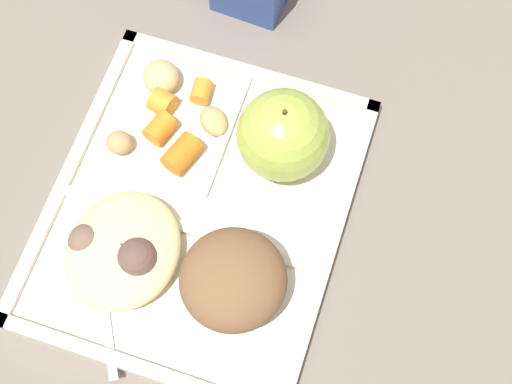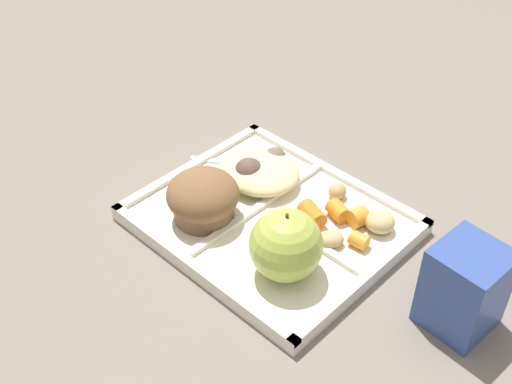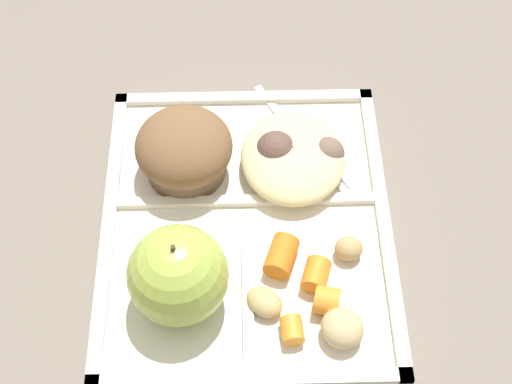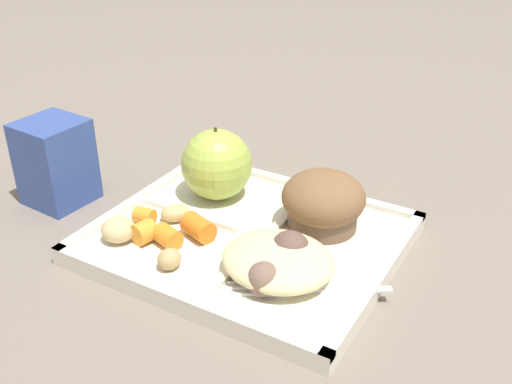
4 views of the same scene
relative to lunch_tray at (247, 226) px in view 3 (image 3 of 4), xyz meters
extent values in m
plane|color=slate|center=(0.00, 0.00, -0.01)|extent=(6.00, 6.00, 0.00)
cube|color=silver|center=(0.00, 0.00, 0.00)|extent=(0.30, 0.26, 0.01)
cube|color=silver|center=(0.00, -0.12, 0.01)|extent=(0.30, 0.01, 0.01)
cube|color=silver|center=(0.00, 0.12, 0.01)|extent=(0.30, 0.01, 0.01)
cube|color=silver|center=(-0.15, 0.00, 0.01)|extent=(0.01, 0.26, 0.01)
cube|color=silver|center=(0.15, 0.00, 0.01)|extent=(0.01, 0.26, 0.01)
cube|color=silver|center=(0.02, 0.00, 0.01)|extent=(0.01, 0.23, 0.01)
cube|color=silver|center=(-0.08, 0.00, 0.01)|extent=(0.13, 0.01, 0.01)
sphere|color=#A8C14C|center=(-0.07, 0.06, 0.05)|extent=(0.08, 0.08, 0.08)
cylinder|color=#4C381E|center=(-0.07, 0.06, 0.09)|extent=(0.00, 0.00, 0.01)
cylinder|color=brown|center=(0.06, 0.06, 0.02)|extent=(0.07, 0.07, 0.02)
ellipsoid|color=brown|center=(0.06, 0.06, 0.04)|extent=(0.09, 0.09, 0.05)
cylinder|color=orange|center=(-0.08, -0.06, 0.02)|extent=(0.03, 0.03, 0.02)
cylinder|color=orange|center=(-0.04, -0.03, 0.02)|extent=(0.04, 0.03, 0.02)
cylinder|color=orange|center=(-0.06, -0.06, 0.02)|extent=(0.03, 0.03, 0.02)
cylinder|color=orange|center=(-0.11, -0.04, 0.01)|extent=(0.02, 0.02, 0.02)
ellipsoid|color=tan|center=(-0.08, -0.01, 0.01)|extent=(0.04, 0.04, 0.02)
ellipsoid|color=tan|center=(-0.03, -0.09, 0.02)|extent=(0.02, 0.03, 0.02)
ellipsoid|color=tan|center=(-0.11, -0.08, 0.02)|extent=(0.05, 0.04, 0.03)
ellipsoid|color=beige|center=(0.06, -0.04, 0.02)|extent=(0.11, 0.10, 0.03)
sphere|color=brown|center=(0.06, -0.04, 0.02)|extent=(0.03, 0.03, 0.03)
sphere|color=brown|center=(0.06, -0.03, 0.03)|extent=(0.04, 0.04, 0.04)
sphere|color=brown|center=(0.06, -0.03, 0.02)|extent=(0.03, 0.03, 0.03)
sphere|color=#755B4C|center=(0.06, -0.08, 0.02)|extent=(0.03, 0.03, 0.03)
cube|color=white|center=(0.12, -0.04, 0.01)|extent=(0.08, 0.05, 0.00)
cube|color=white|center=(0.07, -0.07, 0.01)|extent=(0.04, 0.03, 0.00)
cylinder|color=white|center=(0.04, -0.07, 0.01)|extent=(0.02, 0.02, 0.00)
cylinder|color=white|center=(0.04, -0.08, 0.01)|extent=(0.02, 0.02, 0.00)
cylinder|color=white|center=(0.05, -0.09, 0.01)|extent=(0.02, 0.02, 0.00)
camera|label=1|loc=(0.20, 0.12, 0.63)|focal=52.15mm
camera|label=2|loc=(-0.40, 0.44, 0.54)|focal=45.85mm
camera|label=3|loc=(-0.35, 0.00, 0.57)|focal=52.07mm
camera|label=4|loc=(0.28, -0.45, 0.35)|focal=42.23mm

